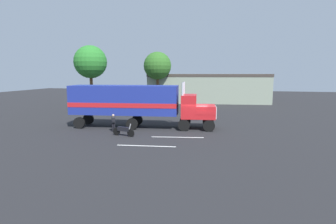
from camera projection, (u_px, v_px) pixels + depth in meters
name	position (u px, v px, depth m)	size (l,w,h in m)	color
ground_plane	(194.00, 129.00, 25.69)	(120.00, 120.00, 0.00)	#232326
lane_stripe_near	(178.00, 137.00, 22.51)	(4.40, 0.16, 0.01)	silver
lane_stripe_mid	(146.00, 146.00, 19.81)	(4.40, 0.16, 0.01)	silver
semi_truck	(135.00, 102.00, 26.25)	(14.35, 4.28, 4.50)	red
person_bystander	(113.00, 122.00, 24.52)	(0.42, 0.48, 1.63)	black
parked_car	(153.00, 105.00, 38.59)	(4.71, 2.84, 1.57)	#234C8C
motorcycle	(124.00, 131.00, 22.89)	(2.09, 0.52, 1.12)	black
tree_left	(90.00, 62.00, 38.58)	(4.70, 4.70, 9.30)	brown
tree_center	(157.00, 66.00, 46.08)	(4.75, 4.75, 8.98)	brown
building_backdrop	(208.00, 87.00, 49.04)	(22.14, 8.38, 5.21)	gray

